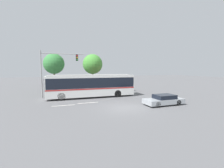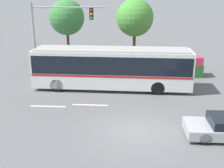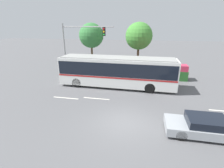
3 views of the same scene
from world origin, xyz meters
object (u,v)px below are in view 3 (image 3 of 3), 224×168
at_px(city_bus, 117,70).
at_px(street_tree_centre, 139,36).
at_px(street_tree_left, 91,36).
at_px(traffic_light_pole, 76,43).
at_px(sedan_foreground, 204,126).

height_order(city_bus, street_tree_centre, street_tree_centre).
xyz_separation_m(city_bus, street_tree_centre, (1.76, 7.16, 3.05)).
bearing_deg(street_tree_left, street_tree_centre, 0.78).
xyz_separation_m(city_bus, traffic_light_pole, (-5.00, 1.67, 2.51)).
xyz_separation_m(sedan_foreground, street_tree_centre, (-4.81, 14.43, 4.31)).
xyz_separation_m(street_tree_left, street_tree_centre, (6.74, 0.09, 0.00)).
xyz_separation_m(traffic_light_pole, street_tree_left, (0.02, 5.40, 0.54)).
relative_size(sedan_foreground, traffic_light_pole, 0.68).
distance_m(sedan_foreground, street_tree_centre, 15.81).
xyz_separation_m(city_bus, sedan_foreground, (6.57, -7.27, -1.26)).
bearing_deg(sedan_foreground, city_bus, -48.32).
bearing_deg(city_bus, street_tree_centre, -102.97).
relative_size(sedan_foreground, street_tree_left, 0.66).
relative_size(traffic_light_pole, street_tree_left, 0.97).
distance_m(street_tree_left, street_tree_centre, 6.74).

